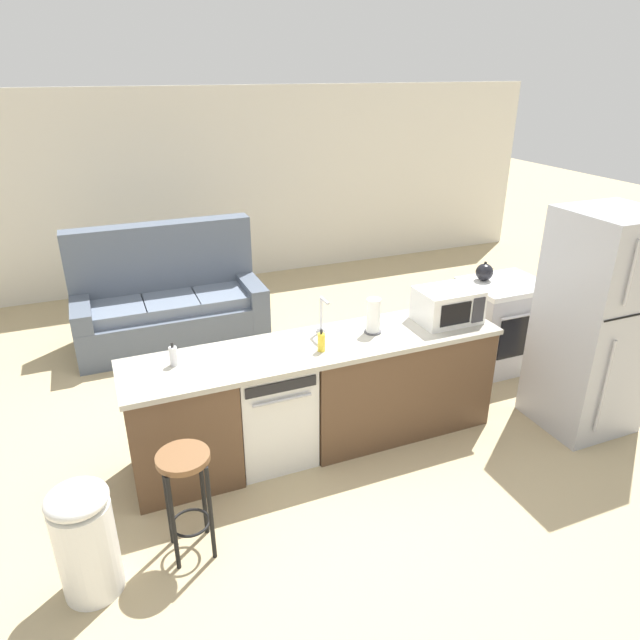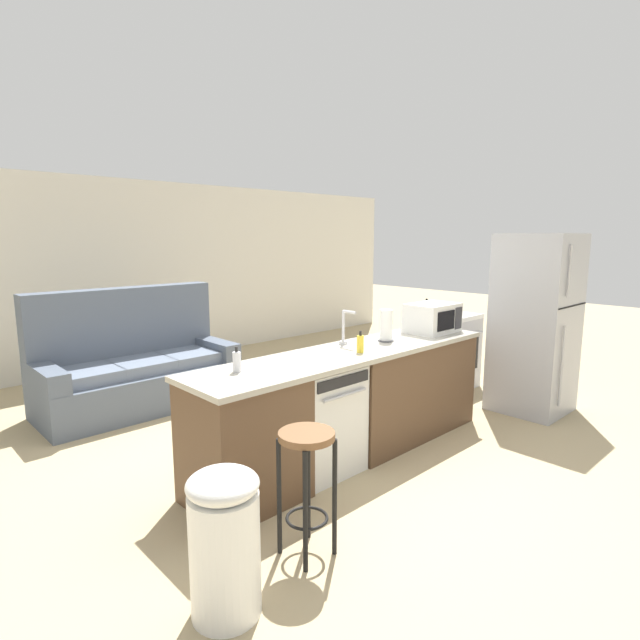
{
  "view_description": "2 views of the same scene",
  "coord_description": "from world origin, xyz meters",
  "px_view_note": "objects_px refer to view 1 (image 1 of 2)",
  "views": [
    {
      "loc": [
        -1.31,
        -3.58,
        2.84
      ],
      "look_at": [
        0.36,
        0.48,
        0.86
      ],
      "focal_mm": 32.0,
      "sensor_mm": 36.0,
      "label": 1
    },
    {
      "loc": [
        -2.78,
        -2.71,
        1.81
      ],
      "look_at": [
        0.12,
        0.34,
        1.11
      ],
      "focal_mm": 28.0,
      "sensor_mm": 36.0,
      "label": 2
    }
  ],
  "objects_px": {
    "dishwasher": "(270,409)",
    "trash_bin": "(85,539)",
    "bar_stool": "(186,483)",
    "kettle": "(485,272)",
    "stove_range": "(500,324)",
    "dish_soap_bottle": "(173,356)",
    "microwave": "(448,305)",
    "paper_towel_roll": "(373,316)",
    "soap_bottle": "(321,342)",
    "couch": "(169,305)",
    "refrigerator": "(595,323)"
  },
  "relations": [
    {
      "from": "microwave",
      "to": "trash_bin",
      "type": "height_order",
      "value": "microwave"
    },
    {
      "from": "stove_range",
      "to": "kettle",
      "type": "bearing_deg",
      "value": 141.81
    },
    {
      "from": "stove_range",
      "to": "couch",
      "type": "height_order",
      "value": "couch"
    },
    {
      "from": "paper_towel_roll",
      "to": "soap_bottle",
      "type": "height_order",
      "value": "paper_towel_roll"
    },
    {
      "from": "kettle",
      "to": "microwave",
      "type": "bearing_deg",
      "value": -142.65
    },
    {
      "from": "microwave",
      "to": "soap_bottle",
      "type": "height_order",
      "value": "microwave"
    },
    {
      "from": "dish_soap_bottle",
      "to": "refrigerator",
      "type": "bearing_deg",
      "value": -11.0
    },
    {
      "from": "trash_bin",
      "to": "microwave",
      "type": "bearing_deg",
      "value": 15.7
    },
    {
      "from": "soap_bottle",
      "to": "dish_soap_bottle",
      "type": "height_order",
      "value": "same"
    },
    {
      "from": "soap_bottle",
      "to": "dish_soap_bottle",
      "type": "distance_m",
      "value": 1.06
    },
    {
      "from": "trash_bin",
      "to": "couch",
      "type": "distance_m",
      "value": 3.43
    },
    {
      "from": "dishwasher",
      "to": "refrigerator",
      "type": "relative_size",
      "value": 0.45
    },
    {
      "from": "soap_bottle",
      "to": "couch",
      "type": "bearing_deg",
      "value": 106.54
    },
    {
      "from": "dish_soap_bottle",
      "to": "trash_bin",
      "type": "distance_m",
      "value": 1.29
    },
    {
      "from": "refrigerator",
      "to": "bar_stool",
      "type": "xyz_separation_m",
      "value": [
        -3.37,
        -0.19,
        -0.39
      ]
    },
    {
      "from": "microwave",
      "to": "trash_bin",
      "type": "distance_m",
      "value": 3.09
    },
    {
      "from": "refrigerator",
      "to": "kettle",
      "type": "distance_m",
      "value": 1.24
    },
    {
      "from": "bar_stool",
      "to": "stove_range",
      "type": "bearing_deg",
      "value": 21.0
    },
    {
      "from": "stove_range",
      "to": "refrigerator",
      "type": "relative_size",
      "value": 0.49
    },
    {
      "from": "microwave",
      "to": "soap_bottle",
      "type": "bearing_deg",
      "value": -174.68
    },
    {
      "from": "bar_stool",
      "to": "kettle",
      "type": "bearing_deg",
      "value": 23.96
    },
    {
      "from": "kettle",
      "to": "paper_towel_roll",
      "type": "bearing_deg",
      "value": -157.47
    },
    {
      "from": "soap_bottle",
      "to": "couch",
      "type": "distance_m",
      "value": 2.75
    },
    {
      "from": "microwave",
      "to": "kettle",
      "type": "height_order",
      "value": "microwave"
    },
    {
      "from": "dish_soap_bottle",
      "to": "microwave",
      "type": "bearing_deg",
      "value": -2.23
    },
    {
      "from": "stove_range",
      "to": "microwave",
      "type": "relative_size",
      "value": 1.8
    },
    {
      "from": "dishwasher",
      "to": "soap_bottle",
      "type": "relative_size",
      "value": 4.77
    },
    {
      "from": "dishwasher",
      "to": "dish_soap_bottle",
      "type": "height_order",
      "value": "dish_soap_bottle"
    },
    {
      "from": "trash_bin",
      "to": "couch",
      "type": "xyz_separation_m",
      "value": [
        0.98,
        3.28,
        0.02
      ]
    },
    {
      "from": "dish_soap_bottle",
      "to": "trash_bin",
      "type": "xyz_separation_m",
      "value": [
        -0.7,
        -0.9,
        -0.59
      ]
    },
    {
      "from": "stove_range",
      "to": "dish_soap_bottle",
      "type": "xyz_separation_m",
      "value": [
        -3.26,
        -0.46,
        0.52
      ]
    },
    {
      "from": "soap_bottle",
      "to": "dish_soap_bottle",
      "type": "bearing_deg",
      "value": 169.44
    },
    {
      "from": "stove_range",
      "to": "refrigerator",
      "type": "bearing_deg",
      "value": -90.01
    },
    {
      "from": "microwave",
      "to": "paper_towel_roll",
      "type": "distance_m",
      "value": 0.66
    },
    {
      "from": "paper_towel_roll",
      "to": "dish_soap_bottle",
      "type": "distance_m",
      "value": 1.54
    },
    {
      "from": "refrigerator",
      "to": "dishwasher",
      "type": "bearing_deg",
      "value": 168.07
    },
    {
      "from": "microwave",
      "to": "bar_stool",
      "type": "bearing_deg",
      "value": -162.18
    },
    {
      "from": "couch",
      "to": "soap_bottle",
      "type": "bearing_deg",
      "value": -73.46
    },
    {
      "from": "refrigerator",
      "to": "soap_bottle",
      "type": "xyz_separation_m",
      "value": [
        -2.22,
        0.44,
        0.05
      ]
    },
    {
      "from": "refrigerator",
      "to": "trash_bin",
      "type": "xyz_separation_m",
      "value": [
        -3.96,
        -0.27,
        -0.55
      ]
    },
    {
      "from": "paper_towel_roll",
      "to": "microwave",
      "type": "bearing_deg",
      "value": -3.04
    },
    {
      "from": "dishwasher",
      "to": "kettle",
      "type": "distance_m",
      "value": 2.59
    },
    {
      "from": "dishwasher",
      "to": "dish_soap_bottle",
      "type": "bearing_deg",
      "value": 172.72
    },
    {
      "from": "trash_bin",
      "to": "couch",
      "type": "height_order",
      "value": "couch"
    },
    {
      "from": "dishwasher",
      "to": "trash_bin",
      "type": "bearing_deg",
      "value": -149.03
    },
    {
      "from": "kettle",
      "to": "trash_bin",
      "type": "distance_m",
      "value": 4.13
    },
    {
      "from": "bar_stool",
      "to": "trash_bin",
      "type": "relative_size",
      "value": 1.0
    },
    {
      "from": "bar_stool",
      "to": "trash_bin",
      "type": "height_order",
      "value": "same"
    },
    {
      "from": "soap_bottle",
      "to": "bar_stool",
      "type": "bearing_deg",
      "value": -151.07
    },
    {
      "from": "dishwasher",
      "to": "bar_stool",
      "type": "bearing_deg",
      "value": -135.9
    }
  ]
}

